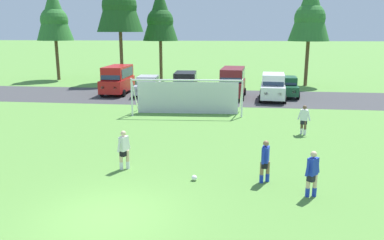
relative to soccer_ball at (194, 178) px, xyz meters
name	(u,v)px	position (x,y,z in m)	size (l,w,h in m)	color
ground_plane	(181,114)	(-2.30, 11.80, -0.11)	(400.00, 400.00, 0.00)	#598C3D
parking_lot_strip	(193,97)	(-2.30, 18.89, -0.11)	(52.00, 8.40, 0.01)	#3D3D3F
soccer_ball	(194,178)	(0.00, 0.00, 0.00)	(0.22, 0.22, 0.22)	white
soccer_goal	(187,96)	(-1.87, 11.83, 1.18)	(7.52, 2.40, 2.57)	white
player_striker_near	(124,150)	(-3.02, 0.89, 0.71)	(0.42, 0.69, 1.64)	beige
player_midfield_center	(312,174)	(4.17, -0.93, 0.71)	(0.60, 0.56, 1.64)	beige
player_defender_far	(304,120)	(5.20, 7.36, 0.71)	(0.70, 0.39, 1.64)	brown
player_winger_left	(265,161)	(2.65, 0.17, 0.71)	(0.39, 0.71, 1.64)	#936B4C
parked_car_slot_far_left	(118,79)	(-9.31, 19.64, 1.23)	(2.24, 4.82, 2.52)	red
parked_car_slot_left	(148,86)	(-6.39, 19.15, 0.77)	(2.22, 4.30, 1.72)	#B2B2BC
parked_car_slot_center_left	(185,85)	(-2.96, 18.49, 1.00)	(2.33, 4.70, 2.16)	black
parked_car_slot_center	(233,82)	(1.05, 19.07, 1.23)	(2.43, 4.92, 2.52)	maroon
parked_car_slot_center_right	(273,87)	(4.40, 18.19, 1.00)	(2.41, 4.73, 2.16)	silver
parked_car_slot_right	(286,87)	(5.69, 20.02, 0.77)	(2.17, 4.27, 1.72)	#194C2D
tree_left_edge	(54,14)	(-19.40, 28.74, 7.36)	(4.07, 4.07, 10.86)	brown
tree_center_back	(160,15)	(-7.52, 30.50, 7.29)	(4.04, 4.04, 10.76)	brown
tree_mid_right	(310,11)	(8.51, 27.29, 7.45)	(4.12, 4.12, 11.00)	brown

